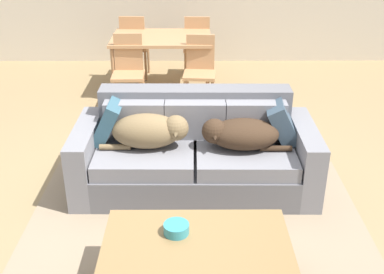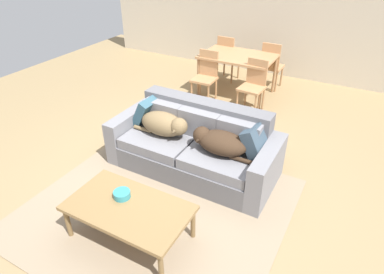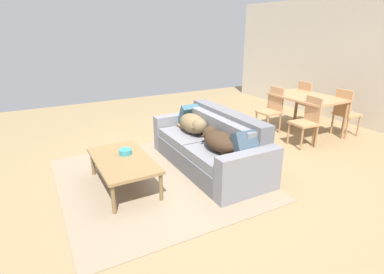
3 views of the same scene
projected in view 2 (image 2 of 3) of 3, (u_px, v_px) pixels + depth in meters
The scene contains 15 objects.
ground_plane at pixel (177, 162), 4.56m from camera, with size 10.00×10.00×0.00m, color #917951.
back_partition at pixel (274, 9), 6.84m from camera, with size 8.00×0.12×2.70m, color beige.
area_rug at pixel (158, 207), 3.80m from camera, with size 2.78×2.61×0.01m, color gray.
couch at pixel (195, 146), 4.32m from camera, with size 2.16×0.96×0.85m.
dog_on_left_cushion at pixel (165, 124), 4.25m from camera, with size 0.78×0.36×0.31m.
dog_on_right_cushion at pixel (219, 142), 3.94m from camera, with size 0.78×0.39×0.28m.
throw_pillow_by_left_arm at pixel (147, 111), 4.53m from camera, with size 0.12×0.39×0.39m, color #305261.
throw_pillow_by_right_arm at pixel (257, 141), 3.89m from camera, with size 0.16×0.37×0.37m, color #374957.
coffee_table at pixel (128, 209), 3.25m from camera, with size 1.23×0.69×0.42m.
bowl_on_coffee_table at pixel (122, 194), 3.33m from camera, with size 0.17×0.17×0.07m, color teal.
dining_table at pixel (238, 59), 6.16m from camera, with size 1.33×0.92×0.77m.
dining_chair_near_left at pixel (206, 74), 6.04m from camera, with size 0.40×0.40×0.92m.
dining_chair_near_right at pixel (254, 84), 5.67m from camera, with size 0.43×0.43×0.90m.
dining_chair_far_left at pixel (227, 56), 6.83m from camera, with size 0.42×0.42×0.95m.
dining_chair_far_right at pixel (271, 64), 6.48m from camera, with size 0.41×0.41×0.94m.
Camera 2 is at (1.95, -3.15, 2.69)m, focal length 30.99 mm.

